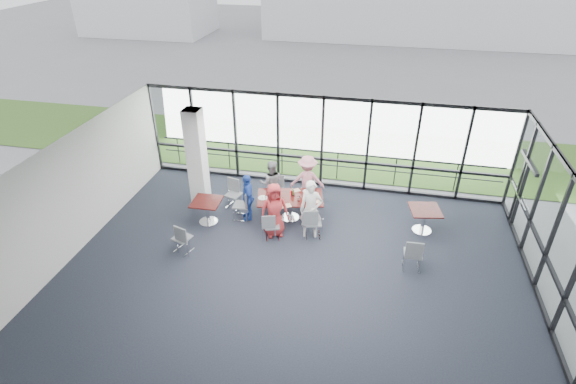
% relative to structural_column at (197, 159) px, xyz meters
% --- Properties ---
extents(floor, '(12.00, 10.00, 0.02)m').
position_rel_structural_column_xyz_m(floor, '(3.60, -3.00, -1.61)').
color(floor, '#1F2230').
rests_on(floor, ground).
extents(ceiling, '(12.00, 10.00, 0.04)m').
position_rel_structural_column_xyz_m(ceiling, '(3.60, -3.00, 1.60)').
color(ceiling, white).
rests_on(ceiling, ground).
extents(wall_left, '(0.10, 10.00, 3.20)m').
position_rel_structural_column_xyz_m(wall_left, '(-2.40, -3.00, 0.00)').
color(wall_left, silver).
rests_on(wall_left, ground).
extents(curtain_wall_back, '(12.00, 0.10, 3.20)m').
position_rel_structural_column_xyz_m(curtain_wall_back, '(3.60, 2.00, 0.00)').
color(curtain_wall_back, white).
rests_on(curtain_wall_back, ground).
extents(curtain_wall_right, '(0.10, 10.00, 3.20)m').
position_rel_structural_column_xyz_m(curtain_wall_right, '(9.60, -3.00, 0.00)').
color(curtain_wall_right, white).
rests_on(curtain_wall_right, ground).
extents(exit_door, '(0.12, 1.60, 2.10)m').
position_rel_structural_column_xyz_m(exit_door, '(9.60, 0.75, -0.55)').
color(exit_door, black).
rests_on(exit_door, ground).
extents(structural_column, '(0.50, 0.50, 3.20)m').
position_rel_structural_column_xyz_m(structural_column, '(0.00, 0.00, 0.00)').
color(structural_column, white).
rests_on(structural_column, ground).
extents(apron, '(80.00, 70.00, 0.02)m').
position_rel_structural_column_xyz_m(apron, '(3.60, 7.00, -1.62)').
color(apron, gray).
rests_on(apron, ground).
extents(grass_strip, '(80.00, 5.00, 0.01)m').
position_rel_structural_column_xyz_m(grass_strip, '(3.60, 5.00, -1.59)').
color(grass_strip, '#376224').
rests_on(grass_strip, ground).
extents(hangar_aux, '(10.00, 6.00, 4.00)m').
position_rel_structural_column_xyz_m(hangar_aux, '(-14.40, 25.00, 0.40)').
color(hangar_aux, silver).
rests_on(hangar_aux, ground).
extents(guard_rail, '(12.00, 0.06, 0.06)m').
position_rel_structural_column_xyz_m(guard_rail, '(3.60, 2.60, -1.10)').
color(guard_rail, '#2D2D33').
rests_on(guard_rail, ground).
extents(main_table, '(2.15, 1.47, 0.75)m').
position_rel_structural_column_xyz_m(main_table, '(2.99, -0.26, -0.97)').
color(main_table, '#35100F').
rests_on(main_table, ground).
extents(side_table_left, '(0.86, 0.86, 0.75)m').
position_rel_structural_column_xyz_m(side_table_left, '(0.61, -1.00, -0.97)').
color(side_table_left, '#35100F').
rests_on(side_table_left, ground).
extents(side_table_right, '(1.00, 1.00, 0.75)m').
position_rel_structural_column_xyz_m(side_table_right, '(6.95, -0.11, -0.97)').
color(side_table_right, '#35100F').
rests_on(side_table_right, ground).
extents(diner_near_left, '(0.96, 0.82, 1.66)m').
position_rel_structural_column_xyz_m(diner_near_left, '(2.73, -1.18, -0.77)').
color(diner_near_left, '#B02C2F').
rests_on(diner_near_left, ground).
extents(diner_near_right, '(0.71, 0.56, 1.77)m').
position_rel_structural_column_xyz_m(diner_near_right, '(3.75, -1.02, -0.71)').
color(diner_near_right, silver).
rests_on(diner_near_right, ground).
extents(diner_far_left, '(0.83, 0.62, 1.54)m').
position_rel_structural_column_xyz_m(diner_far_left, '(2.24, 0.42, -0.83)').
color(diner_far_left, gray).
rests_on(diner_far_left, ground).
extents(diner_far_right, '(1.15, 0.71, 1.68)m').
position_rel_structural_column_xyz_m(diner_far_right, '(3.34, 0.72, -0.76)').
color(diner_far_right, pink).
rests_on(diner_far_right, ground).
extents(diner_end, '(0.78, 1.00, 1.51)m').
position_rel_structural_column_xyz_m(diner_end, '(1.74, -0.52, -0.85)').
color(diner_end, '#2347AA').
rests_on(diner_end, ground).
extents(chair_main_nl, '(0.51, 0.51, 0.83)m').
position_rel_structural_column_xyz_m(chair_main_nl, '(2.70, -1.37, -1.18)').
color(chair_main_nl, slate).
rests_on(chair_main_nl, ground).
extents(chair_main_nr, '(0.56, 0.56, 0.95)m').
position_rel_structural_column_xyz_m(chair_main_nr, '(3.83, -1.04, -1.13)').
color(chair_main_nr, slate).
rests_on(chair_main_nr, ground).
extents(chair_main_fl, '(0.43, 0.43, 0.87)m').
position_rel_structural_column_xyz_m(chair_main_fl, '(2.36, 0.58, -1.16)').
color(chair_main_fl, slate).
rests_on(chair_main_fl, ground).
extents(chair_main_fr, '(0.42, 0.42, 0.86)m').
position_rel_structural_column_xyz_m(chair_main_fr, '(3.33, 0.76, -1.17)').
color(chair_main_fr, slate).
rests_on(chair_main_fr, ground).
extents(chair_main_end, '(0.48, 0.48, 0.94)m').
position_rel_structural_column_xyz_m(chair_main_end, '(1.54, -0.57, -1.13)').
color(chair_main_end, slate).
rests_on(chair_main_end, ground).
extents(chair_spare_la, '(0.56, 0.56, 0.89)m').
position_rel_structural_column_xyz_m(chair_spare_la, '(0.44, -2.48, -1.15)').
color(chair_spare_la, slate).
rests_on(chair_spare_la, ground).
extents(chair_spare_lb, '(0.54, 0.54, 0.91)m').
position_rel_structural_column_xyz_m(chair_spare_lb, '(1.11, -0.01, -1.14)').
color(chair_spare_lb, slate).
rests_on(chair_spare_lb, ground).
extents(chair_spare_r, '(0.47, 0.47, 0.94)m').
position_rel_structural_column_xyz_m(chair_spare_r, '(6.59, -1.90, -1.13)').
color(chair_spare_r, slate).
rests_on(chair_spare_r, ground).
extents(plate_nl, '(0.24, 0.24, 0.01)m').
position_rel_structural_column_xyz_m(plate_nl, '(2.55, -0.66, -0.84)').
color(plate_nl, white).
rests_on(plate_nl, main_table).
extents(plate_nr, '(0.24, 0.24, 0.01)m').
position_rel_structural_column_xyz_m(plate_nr, '(3.70, -0.51, -0.84)').
color(plate_nr, white).
rests_on(plate_nr, main_table).
extents(plate_fl, '(0.27, 0.27, 0.01)m').
position_rel_structural_column_xyz_m(plate_fl, '(2.40, -0.10, -0.84)').
color(plate_fl, white).
rests_on(plate_fl, main_table).
extents(plate_fr, '(0.24, 0.24, 0.01)m').
position_rel_structural_column_xyz_m(plate_fr, '(3.42, 0.18, -0.84)').
color(plate_fr, white).
rests_on(plate_fr, main_table).
extents(plate_end, '(0.28, 0.28, 0.01)m').
position_rel_structural_column_xyz_m(plate_end, '(2.20, -0.48, -0.84)').
color(plate_end, white).
rests_on(plate_end, main_table).
extents(tumbler_a, '(0.07, 0.07, 0.14)m').
position_rel_structural_column_xyz_m(tumbler_a, '(2.82, -0.59, -0.78)').
color(tumbler_a, white).
rests_on(tumbler_a, main_table).
extents(tumbler_b, '(0.07, 0.07, 0.14)m').
position_rel_structural_column_xyz_m(tumbler_b, '(3.29, -0.43, -0.78)').
color(tumbler_b, white).
rests_on(tumbler_b, main_table).
extents(tumbler_c, '(0.07, 0.07, 0.14)m').
position_rel_structural_column_xyz_m(tumbler_c, '(3.00, 0.04, -0.78)').
color(tumbler_c, white).
rests_on(tumbler_c, main_table).
extents(tumbler_d, '(0.07, 0.07, 0.15)m').
position_rel_structural_column_xyz_m(tumbler_d, '(2.33, -0.59, -0.78)').
color(tumbler_d, white).
rests_on(tumbler_d, main_table).
extents(menu_a, '(0.40, 0.36, 0.00)m').
position_rel_structural_column_xyz_m(menu_a, '(2.96, -0.77, -0.85)').
color(menu_a, silver).
rests_on(menu_a, main_table).
extents(menu_b, '(0.31, 0.23, 0.00)m').
position_rel_structural_column_xyz_m(menu_b, '(3.81, -0.34, -0.85)').
color(menu_b, silver).
rests_on(menu_b, main_table).
extents(menu_c, '(0.34, 0.32, 0.00)m').
position_rel_structural_column_xyz_m(menu_c, '(3.07, 0.16, -0.85)').
color(menu_c, silver).
rests_on(menu_c, main_table).
extents(condiment_caddy, '(0.10, 0.07, 0.04)m').
position_rel_structural_column_xyz_m(condiment_caddy, '(3.06, -0.15, -0.83)').
color(condiment_caddy, black).
rests_on(condiment_caddy, main_table).
extents(ketchup_bottle, '(0.06, 0.06, 0.18)m').
position_rel_structural_column_xyz_m(ketchup_bottle, '(3.02, -0.16, -0.76)').
color(ketchup_bottle, '#A60004').
rests_on(ketchup_bottle, main_table).
extents(green_bottle, '(0.05, 0.05, 0.20)m').
position_rel_structural_column_xyz_m(green_bottle, '(3.07, -0.15, -0.75)').
color(green_bottle, '#1F702E').
rests_on(green_bottle, main_table).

